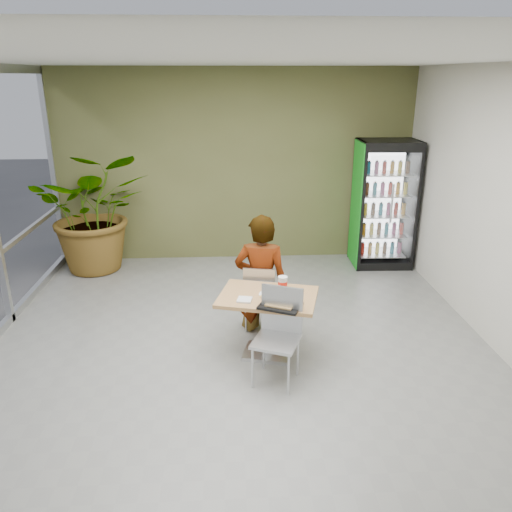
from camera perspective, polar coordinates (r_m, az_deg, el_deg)
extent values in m
plane|color=slate|center=(5.78, -1.81, -11.99)|extent=(7.00, 7.00, 0.00)
cube|color=#A58446|center=(5.58, 1.36, -4.70)|extent=(1.22, 0.99, 0.04)
cylinder|color=#B6B8BB|center=(5.75, 1.33, -8.10)|extent=(0.11, 0.11, 0.71)
cube|color=#B6B8BB|center=(5.91, 1.31, -10.95)|extent=(0.63, 0.55, 0.04)
cube|color=#B6B8BB|center=(6.31, 0.55, -4.77)|extent=(0.45, 0.45, 0.03)
cube|color=#B6B8BB|center=(6.05, 0.34, -3.51)|extent=(0.39, 0.10, 0.46)
cylinder|color=#B6B8BB|center=(6.53, 2.19, -5.90)|extent=(0.02, 0.02, 0.42)
cylinder|color=#B6B8BB|center=(6.57, -0.71, -5.74)|extent=(0.02, 0.02, 0.42)
cylinder|color=#B6B8BB|center=(6.24, 1.88, -7.22)|extent=(0.02, 0.02, 0.42)
cylinder|color=#B6B8BB|center=(6.28, -1.17, -7.04)|extent=(0.02, 0.02, 0.42)
cube|color=#B6B8BB|center=(5.21, 2.29, -9.73)|extent=(0.58, 0.58, 0.03)
cube|color=#B6B8BB|center=(5.27, 2.99, -6.14)|extent=(0.42, 0.20, 0.53)
cylinder|color=#B6B8BB|center=(5.23, -0.41, -12.65)|extent=(0.03, 0.03, 0.48)
cylinder|color=#B6B8BB|center=(5.14, 3.73, -13.37)|extent=(0.03, 0.03, 0.48)
cylinder|color=#B6B8BB|center=(5.54, 0.91, -10.64)|extent=(0.03, 0.03, 0.48)
cylinder|color=#B6B8BB|center=(5.45, 4.80, -11.26)|extent=(0.03, 0.03, 0.48)
imported|color=black|center=(6.19, 0.59, -3.36)|extent=(0.74, 0.55, 1.81)
cylinder|color=silver|center=(5.58, 1.59, -4.40)|extent=(0.24, 0.24, 0.01)
cylinder|color=silver|center=(5.62, 3.07, -3.32)|extent=(0.10, 0.10, 0.18)
cylinder|color=red|center=(5.62, 3.07, -3.37)|extent=(0.10, 0.10, 0.10)
cylinder|color=silver|center=(5.58, 3.08, -2.43)|extent=(0.11, 0.11, 0.01)
cube|color=silver|center=(5.44, -1.32, -5.01)|extent=(0.18, 0.18, 0.02)
cube|color=black|center=(5.30, 2.80, -5.70)|extent=(0.52, 0.46, 0.02)
cube|color=black|center=(8.57, 14.43, 5.75)|extent=(0.96, 0.76, 2.09)
cube|color=green|center=(8.44, 11.33, 5.78)|extent=(0.03, 0.72, 2.05)
cube|color=white|center=(8.24, 15.15, 5.27)|extent=(0.75, 0.03, 1.67)
imported|color=#255C29|center=(8.50, -17.91, 4.88)|extent=(1.97, 1.77, 1.97)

